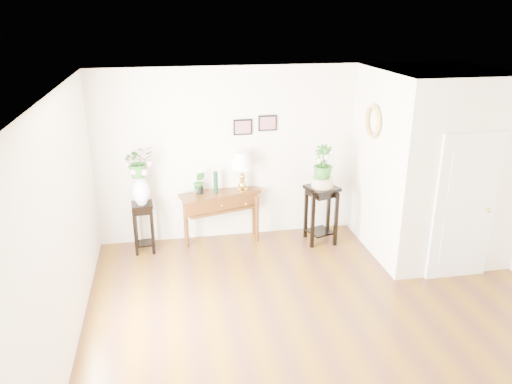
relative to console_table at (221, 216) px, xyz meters
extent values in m
cube|color=#5F3E0E|center=(1.05, -2.57, -0.42)|extent=(6.00, 5.50, 0.02)
cube|color=white|center=(1.05, -2.57, 2.38)|extent=(6.00, 5.50, 0.02)
cube|color=white|center=(1.05, 0.18, 0.98)|extent=(6.00, 0.02, 2.80)
cube|color=white|center=(-1.95, -2.57, 0.98)|extent=(0.02, 5.50, 2.80)
cube|color=white|center=(3.15, -0.79, 0.98)|extent=(1.80, 1.95, 2.80)
cube|color=white|center=(3.15, -1.79, 0.63)|extent=(0.90, 0.05, 2.10)
cube|color=black|center=(0.40, 0.16, 1.43)|extent=(0.30, 0.02, 0.25)
cube|color=black|center=(0.80, 0.16, 1.48)|extent=(0.30, 0.02, 0.25)
torus|color=tan|center=(2.21, -0.67, 1.63)|extent=(0.07, 0.51, 0.51)
cube|color=#381B07|center=(0.00, 0.00, 0.00)|extent=(1.34, 0.76, 0.85)
cube|color=#B99940|center=(0.36, 0.00, 0.77)|extent=(0.47, 0.47, 0.65)
cylinder|color=black|center=(-0.07, 0.00, 0.59)|extent=(0.09, 0.09, 0.35)
imported|color=#245F1C|center=(-0.33, 0.00, 0.60)|extent=(0.22, 0.20, 0.35)
cube|color=black|center=(-1.23, -0.18, -0.02)|extent=(0.34, 0.34, 0.81)
imported|color=#245F1C|center=(-1.23, -0.18, 1.03)|extent=(0.55, 0.52, 0.48)
cube|color=black|center=(1.59, -0.34, 0.05)|extent=(0.57, 0.57, 0.95)
cylinder|color=#C1B48A|center=(1.59, -0.34, 0.61)|extent=(0.43, 0.43, 0.15)
imported|color=#245F1C|center=(1.59, -0.34, 0.92)|extent=(0.32, 0.32, 0.55)
camera|label=1|loc=(-0.82, -7.48, 3.18)|focal=35.00mm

